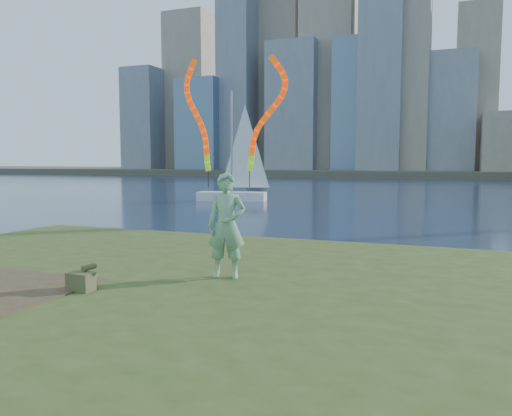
% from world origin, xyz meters
% --- Properties ---
extents(ground, '(320.00, 320.00, 0.00)m').
position_xyz_m(ground, '(0.00, 0.00, 0.00)').
color(ground, '#192640').
rests_on(ground, ground).
extents(grassy_knoll, '(20.00, 18.00, 0.80)m').
position_xyz_m(grassy_knoll, '(0.00, -2.30, 0.34)').
color(grassy_knoll, '#394819').
rests_on(grassy_knoll, ground).
extents(far_shore, '(320.00, 40.00, 1.20)m').
position_xyz_m(far_shore, '(0.00, 95.00, 0.60)').
color(far_shore, '#4A4536').
rests_on(far_shore, ground).
extents(woman_with_ribbons, '(2.09, 0.71, 4.24)m').
position_xyz_m(woman_with_ribbons, '(1.24, -0.74, 2.19)').
color(woman_with_ribbons, '#176626').
rests_on(woman_with_ribbons, grassy_knoll).
extents(canvas_bag, '(0.42, 0.48, 0.40)m').
position_xyz_m(canvas_bag, '(-0.57, -2.46, 0.96)').
color(canvas_bag, '#4D522F').
rests_on(canvas_bag, grassy_knoll).
extents(sailboat, '(5.30, 2.52, 7.95)m').
position_xyz_m(sailboat, '(-9.52, 24.38, 1.37)').
color(sailboat, silver).
rests_on(sailboat, ground).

